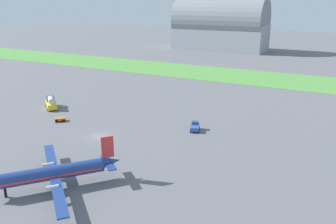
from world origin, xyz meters
name	(u,v)px	position (x,y,z in m)	size (l,w,h in m)	color
ground_plane	(99,136)	(0.00, 0.00, 0.00)	(600.00, 600.00, 0.00)	slate
grass_taxiway_strip	(218,74)	(0.00, 75.84, 0.04)	(360.00, 28.00, 0.08)	#549342
airplane_foreground_turboprop	(54,172)	(7.66, -20.61, 2.70)	(19.78, 17.75, 7.38)	navy
pushback_tug_near_gate	(195,127)	(16.91, 12.95, 0.91)	(3.05, 4.00, 1.95)	#334FB2
fuel_truck_midfield	(51,103)	(-24.59, 10.59, 1.58)	(6.57, 5.94, 3.29)	yellow
baggage_cart_by_runway	(60,119)	(-14.57, 3.53, 0.57)	(2.95, 2.86, 0.90)	orange
hangar_distant	(220,26)	(-24.20, 144.81, 13.89)	(53.35, 25.51, 30.13)	#9399A3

